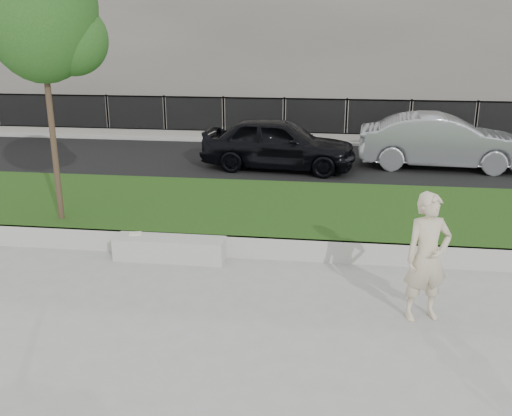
# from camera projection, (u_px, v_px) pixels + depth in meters

# --- Properties ---
(ground) EXTENTS (90.00, 90.00, 0.00)m
(ground) POSITION_uv_depth(u_px,v_px,m) (255.00, 283.00, 9.20)
(ground) COLOR gray
(ground) RESTS_ON ground
(grass_bank) EXTENTS (34.00, 4.00, 0.40)m
(grass_bank) POSITION_uv_depth(u_px,v_px,m) (275.00, 214.00, 11.98)
(grass_bank) COLOR black
(grass_bank) RESTS_ON ground
(grass_kerb) EXTENTS (34.00, 0.08, 0.40)m
(grass_kerb) POSITION_uv_depth(u_px,v_px,m) (263.00, 248.00, 10.13)
(grass_kerb) COLOR #A9A79E
(grass_kerb) RESTS_ON ground
(street) EXTENTS (34.00, 7.00, 0.04)m
(street) POSITION_uv_depth(u_px,v_px,m) (293.00, 164.00, 17.23)
(street) COLOR black
(street) RESTS_ON ground
(far_pavement) EXTENTS (34.00, 3.00, 0.12)m
(far_pavement) POSITION_uv_depth(u_px,v_px,m) (302.00, 136.00, 21.47)
(far_pavement) COLOR gray
(far_pavement) RESTS_ON ground
(iron_fence) EXTENTS (32.00, 0.30, 1.50)m
(iron_fence) POSITION_uv_depth(u_px,v_px,m) (301.00, 128.00, 20.38)
(iron_fence) COLOR slate
(iron_fence) RESTS_ON far_pavement
(building_facade) EXTENTS (34.00, 10.00, 10.00)m
(building_facade) POSITION_uv_depth(u_px,v_px,m) (313.00, 5.00, 26.60)
(building_facade) COLOR #5F5A53
(building_facade) RESTS_ON ground
(stone_bench) EXTENTS (1.96, 0.49, 0.40)m
(stone_bench) POSITION_uv_depth(u_px,v_px,m) (170.00, 249.00, 10.11)
(stone_bench) COLOR #A9A79E
(stone_bench) RESTS_ON ground
(man) EXTENTS (0.78, 0.65, 1.84)m
(man) POSITION_uv_depth(u_px,v_px,m) (427.00, 257.00, 7.84)
(man) COLOR beige
(man) RESTS_ON ground
(book) EXTENTS (0.25, 0.22, 0.02)m
(book) POSITION_uv_depth(u_px,v_px,m) (135.00, 233.00, 10.23)
(book) COLOR beige
(book) RESTS_ON stone_bench
(young_tree) EXTENTS (2.14, 2.04, 5.23)m
(young_tree) POSITION_uv_depth(u_px,v_px,m) (45.00, 12.00, 9.99)
(young_tree) COLOR #38281C
(young_tree) RESTS_ON grass_bank
(car_dark) EXTENTS (4.56, 2.26, 1.50)m
(car_dark) POSITION_uv_depth(u_px,v_px,m) (279.00, 143.00, 16.33)
(car_dark) COLOR black
(car_dark) RESTS_ON street
(car_silver) EXTENTS (4.78, 1.89, 1.55)m
(car_silver) POSITION_uv_depth(u_px,v_px,m) (442.00, 141.00, 16.47)
(car_silver) COLOR gray
(car_silver) RESTS_ON street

